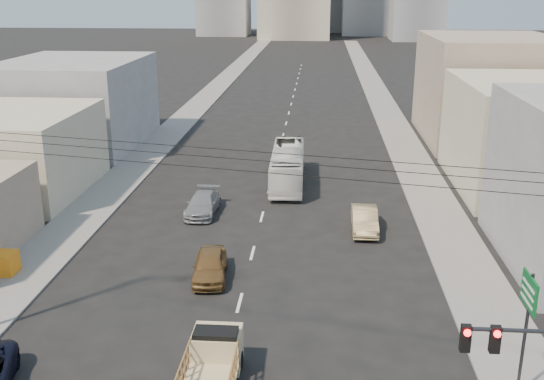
# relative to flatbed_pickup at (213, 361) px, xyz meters

# --- Properties ---
(sidewalk_left) EXTENTS (3.50, 180.00, 0.12)m
(sidewalk_left) POSITION_rel_flatbed_pickup_xyz_m (-11.58, 68.72, -1.03)
(sidewalk_left) COLOR gray
(sidewalk_left) RESTS_ON ground
(sidewalk_right) EXTENTS (3.50, 180.00, 0.12)m
(sidewalk_right) POSITION_rel_flatbed_pickup_xyz_m (11.92, 68.72, -1.03)
(sidewalk_right) COLOR gray
(sidewalk_right) RESTS_ON ground
(lane_dashes) EXTENTS (0.15, 104.00, 0.01)m
(lane_dashes) POSITION_rel_flatbed_pickup_xyz_m (0.17, 51.72, -1.09)
(lane_dashes) COLOR silver
(lane_dashes) RESTS_ON ground
(flatbed_pickup) EXTENTS (1.95, 4.41, 1.90)m
(flatbed_pickup) POSITION_rel_flatbed_pickup_xyz_m (0.00, 0.00, 0.00)
(flatbed_pickup) COLOR #C7B485
(flatbed_pickup) RESTS_ON ground
(city_bus) EXTENTS (2.56, 10.19, 2.83)m
(city_bus) POSITION_rel_flatbed_pickup_xyz_m (1.48, 26.28, 0.32)
(city_bus) COLOR white
(city_bus) RESTS_ON ground
(sedan_brown) EXTENTS (2.09, 4.36, 1.44)m
(sedan_brown) POSITION_rel_flatbed_pickup_xyz_m (-1.68, 9.31, -0.38)
(sedan_brown) COLOR brown
(sedan_brown) RESTS_ON ground
(sedan_tan) EXTENTS (1.57, 4.42, 1.45)m
(sedan_tan) POSITION_rel_flatbed_pickup_xyz_m (6.76, 16.72, -0.37)
(sedan_tan) COLOR #9E885C
(sedan_tan) RESTS_ON ground
(sedan_grey) EXTENTS (1.96, 4.70, 1.36)m
(sedan_grey) POSITION_rel_flatbed_pickup_xyz_m (-3.83, 19.06, -0.41)
(sedan_grey) COLOR gray
(sedan_grey) RESTS_ON ground
(traffic_signal) EXTENTS (3.23, 0.35, 6.00)m
(traffic_signal) POSITION_rel_flatbed_pickup_xyz_m (9.94, -4.78, 2.98)
(traffic_signal) COLOR #2D2D33
(traffic_signal) RESTS_ON ground
(green_sign) EXTENTS (0.18, 1.60, 5.00)m
(green_sign) POSITION_rel_flatbed_pickup_xyz_m (11.34, 0.22, 2.65)
(green_sign) COLOR #2D2D33
(green_sign) RESTS_ON ground
(overhead_wires) EXTENTS (23.01, 5.02, 0.72)m
(overhead_wires) POSITION_rel_flatbed_pickup_xyz_m (0.17, 0.22, 7.87)
(overhead_wires) COLOR black
(overhead_wires) RESTS_ON ground
(bldg_right_mid) EXTENTS (11.00, 14.00, 8.00)m
(bldg_right_mid) POSITION_rel_flatbed_pickup_xyz_m (19.67, 26.72, 2.91)
(bldg_right_mid) COLOR #BEB799
(bldg_right_mid) RESTS_ON ground
(bldg_right_far) EXTENTS (12.00, 16.00, 10.00)m
(bldg_right_far) POSITION_rel_flatbed_pickup_xyz_m (20.17, 42.72, 3.91)
(bldg_right_far) COLOR gray
(bldg_right_far) RESTS_ON ground
(bldg_left_mid) EXTENTS (11.00, 12.00, 6.00)m
(bldg_left_mid) POSITION_rel_flatbed_pickup_xyz_m (-18.83, 22.72, 1.91)
(bldg_left_mid) COLOR #BEB799
(bldg_left_mid) RESTS_ON ground
(bldg_left_far) EXTENTS (12.00, 16.00, 8.00)m
(bldg_left_far) POSITION_rel_flatbed_pickup_xyz_m (-19.33, 37.72, 2.91)
(bldg_left_far) COLOR gray
(bldg_left_far) RESTS_ON ground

